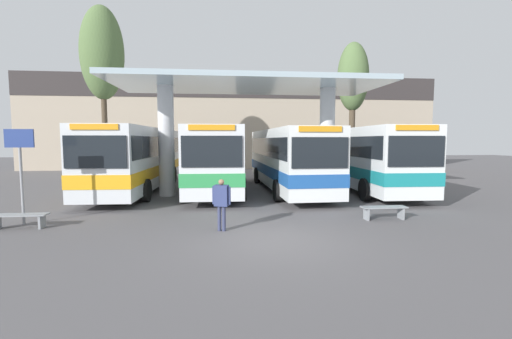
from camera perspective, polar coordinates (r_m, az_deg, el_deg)
name	(u,v)px	position (r m, az deg, el deg)	size (l,w,h in m)	color
ground_plane	(272,239)	(9.87, 2.74, -11.54)	(100.00, 100.00, 0.00)	#565456
townhouse_backdrop	(235,115)	(33.26, -3.51, 9.07)	(40.00, 0.58, 8.93)	tan
station_canopy	(249,100)	(17.61, -1.25, 11.54)	(13.22, 5.78, 5.71)	silver
transit_bus_left_bay	(140,156)	(20.08, -18.84, 2.15)	(3.07, 12.41, 3.43)	silver
transit_bus_center_bay	(216,156)	(18.77, -6.63, 2.20)	(3.01, 10.68, 3.43)	silver
transit_bus_right_bay	(287,157)	(19.18, 5.15, 2.16)	(2.98, 11.74, 3.37)	white
transit_bus_far_right_bay	(366,156)	(19.73, 17.80, 2.12)	(3.01, 10.38, 3.43)	white
waiting_bench_near_pillar	(384,210)	(12.95, 20.54, -6.33)	(1.60, 0.44, 0.46)	gray
waiting_bench_mid_platform	(19,218)	(13.23, -34.73, -6.65)	(1.68, 0.44, 0.46)	gray
info_sign_platform	(20,157)	(13.59, -34.63, 1.71)	(0.90, 0.09, 3.15)	gray
pedestrian_waiting	(221,199)	(10.57, -5.78, -4.99)	(0.58, 0.36, 1.61)	#333856
poplar_tree_behind_left	(102,54)	(25.07, -24.26, 17.09)	(2.69, 2.69, 11.31)	#473A2B
poplar_tree_behind_right	(353,79)	(26.69, 15.86, 14.24)	(2.24, 2.24, 9.86)	#473A2B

